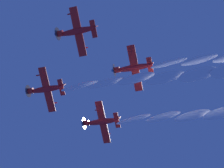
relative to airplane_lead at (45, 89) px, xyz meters
name	(u,v)px	position (x,y,z in m)	size (l,w,h in m)	color
airplane_lead	(45,89)	(0.00, 0.00, 0.00)	(7.63, 8.04, 3.90)	red
airplane_left_wingman	(76,31)	(-12.32, 4.19, 1.28)	(7.58, 8.00, 4.22)	red
airplane_right_wingman	(101,122)	(-2.94, -12.52, -0.50)	(7.64, 8.05, 3.85)	red
airplane_slot_tail	(132,68)	(-15.13, -8.11, 1.03)	(7.67, 8.06, 3.70)	red
smoke_trail_lead	(204,73)	(-25.43, -14.58, -4.65)	(35.08, 21.38, 8.12)	white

